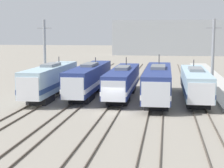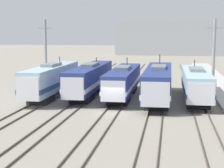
{
  "view_description": "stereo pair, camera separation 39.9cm",
  "coord_description": "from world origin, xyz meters",
  "views": [
    {
      "loc": [
        5.54,
        -37.7,
        8.23
      ],
      "look_at": [
        -0.37,
        2.44,
        2.62
      ],
      "focal_mm": 60.0,
      "sensor_mm": 36.0,
      "label": 1
    },
    {
      "loc": [
        5.93,
        -37.64,
        8.23
      ],
      "look_at": [
        -0.37,
        2.44,
        2.62
      ],
      "focal_mm": 60.0,
      "sensor_mm": 36.0,
      "label": 2
    }
  ],
  "objects": [
    {
      "name": "catenary_tower_left",
      "position": [
        -11.46,
        12.91,
        5.13
      ],
      "size": [
        2.01,
        0.38,
        10.0
      ],
      "color": "gray",
      "rests_on": "ground_plane"
    },
    {
      "name": "rail_pair_far_left",
      "position": [
        -9.03,
        0.0,
        0.07
      ],
      "size": [
        1.5,
        120.0,
        0.15
      ],
      "color": "#4C4238",
      "rests_on": "ground_plane"
    },
    {
      "name": "depot_building",
      "position": [
        7.48,
        101.14,
        6.27
      ],
      "size": [
        43.21,
        9.6,
        12.55
      ],
      "color": "#9EA3A8",
      "rests_on": "ground_plane"
    },
    {
      "name": "rail_pair_center_right",
      "position": [
        4.51,
        0.0,
        0.07
      ],
      "size": [
        1.51,
        120.0,
        0.15
      ],
      "color": "#4C4238",
      "rests_on": "ground_plane"
    },
    {
      "name": "rail_pair_center_left",
      "position": [
        -4.51,
        0.0,
        0.07
      ],
      "size": [
        1.51,
        120.0,
        0.15
      ],
      "color": "#4C4238",
      "rests_on": "ground_plane"
    },
    {
      "name": "catenary_tower_right",
      "position": [
        11.52,
        12.91,
        5.13
      ],
      "size": [
        2.01,
        0.38,
        10.0
      ],
      "color": "gray",
      "rests_on": "ground_plane"
    },
    {
      "name": "locomotive_far_left",
      "position": [
        -9.03,
        7.53,
        2.22
      ],
      "size": [
        2.78,
        16.57,
        4.95
      ],
      "color": "#232326",
      "rests_on": "ground_plane"
    },
    {
      "name": "locomotive_center_left",
      "position": [
        -4.51,
        9.87,
        2.17
      ],
      "size": [
        2.82,
        18.74,
        4.7
      ],
      "color": "black",
      "rests_on": "ground_plane"
    },
    {
      "name": "locomotive_center",
      "position": [
        0.0,
        9.01,
        2.04
      ],
      "size": [
        2.9,
        17.75,
        4.84
      ],
      "color": "black",
      "rests_on": "ground_plane"
    },
    {
      "name": "locomotive_center_right",
      "position": [
        4.51,
        7.47,
        2.18
      ],
      "size": [
        3.1,
        18.8,
        5.35
      ],
      "color": "black",
      "rests_on": "ground_plane"
    },
    {
      "name": "ground_plane",
      "position": [
        0.0,
        0.0,
        0.0
      ],
      "size": [
        400.0,
        400.0,
        0.0
      ],
      "primitive_type": "plane",
      "color": "gray"
    },
    {
      "name": "locomotive_far_right",
      "position": [
        9.03,
        8.13,
        2.05
      ],
      "size": [
        2.99,
        16.66,
        4.69
      ],
      "color": "#232326",
      "rests_on": "ground_plane"
    },
    {
      "name": "rail_pair_center",
      "position": [
        0.0,
        0.0,
        0.07
      ],
      "size": [
        1.51,
        120.0,
        0.15
      ],
      "color": "#4C4238",
      "rests_on": "ground_plane"
    },
    {
      "name": "rail_pair_far_right",
      "position": [
        9.03,
        0.0,
        0.07
      ],
      "size": [
        1.5,
        120.0,
        0.15
      ],
      "color": "#4C4238",
      "rests_on": "ground_plane"
    }
  ]
}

